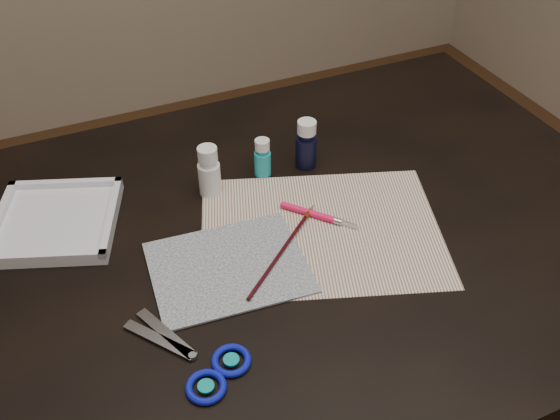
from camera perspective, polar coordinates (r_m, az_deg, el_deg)
name	(u,v)px	position (r m, az deg, el deg)	size (l,w,h in m)	color
table	(280,366)	(1.33, 0.00, -14.09)	(1.30, 0.90, 0.75)	black
paper	(321,230)	(1.06, 3.75, -1.87)	(0.40, 0.31, 0.00)	silver
canvas	(229,267)	(0.99, -4.72, -5.23)	(0.24, 0.19, 0.00)	black
paint_bottle_white	(209,171)	(1.11, -6.51, 3.57)	(0.04, 0.04, 0.10)	white
paint_bottle_cyan	(262,158)	(1.15, -1.61, 4.82)	(0.03, 0.03, 0.08)	#1EA5AE
paint_bottle_navy	(306,144)	(1.17, 2.41, 6.05)	(0.04, 0.04, 0.10)	black
paintbrush	(284,248)	(1.01, 0.39, -3.46)	(0.25, 0.01, 0.01)	black
craft_knife	(320,216)	(1.07, 3.70, -0.55)	(0.15, 0.01, 0.01)	#FF1454
scissors	(179,353)	(0.89, -9.26, -12.79)	(0.21, 0.11, 0.01)	silver
palette_tray	(56,220)	(1.12, -19.83, -0.90)	(0.20, 0.20, 0.02)	white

